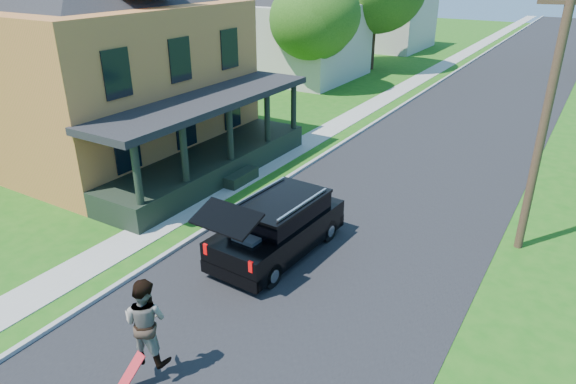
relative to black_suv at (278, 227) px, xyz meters
The scene contains 13 objects.
ground 2.92m from the black_suv, 59.87° to the right, with size 140.00×140.00×0.00m, color #1A5711.
street 17.66m from the black_suv, 85.45° to the left, with size 8.00×120.00×0.02m, color black.
curb 17.81m from the black_suv, 98.57° to the left, with size 0.15×120.00×0.12m, color gray.
sidewalk 18.10m from the black_suv, 103.43° to the left, with size 1.30×120.00×0.03m, color gray.
front_walk 8.90m from the black_suv, 156.11° to the left, with size 6.50×1.20×0.03m, color gray.
main_house 12.62m from the black_suv, 162.56° to the left, with size 15.56×15.56×10.10m.
neighbor_house_mid 24.97m from the black_suv, 119.27° to the left, with size 12.78×12.78×8.30m.
neighbor_house_far 39.63m from the black_suv, 107.84° to the left, with size 12.78×12.78×8.30m.
black_suv is the anchor object (origin of this frame).
skateboarder 5.45m from the black_suv, 85.77° to the right, with size 1.04×0.89×1.88m.
skateboard 5.89m from the black_suv, 86.70° to the right, with size 0.43×0.45×0.72m.
tree_left_mid 21.00m from the black_suv, 114.30° to the left, with size 6.22×6.04×7.73m.
utility_pole_near 7.75m from the black_suv, 34.49° to the left, with size 1.46×0.43×7.41m.
Camera 1 is at (5.59, -8.41, 7.81)m, focal length 32.00 mm.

